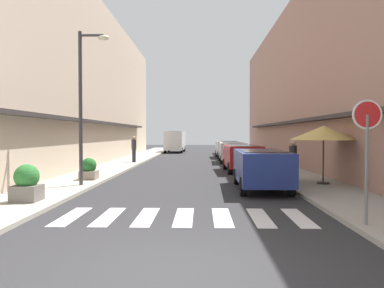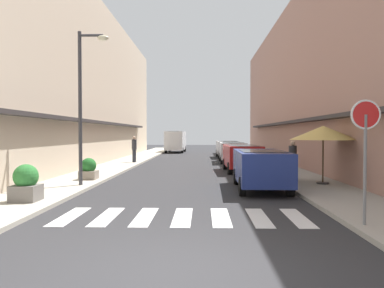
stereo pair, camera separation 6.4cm
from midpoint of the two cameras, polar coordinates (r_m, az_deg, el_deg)
ground_plane at (r=23.32m, az=0.25°, el=-3.60°), size 96.48×96.48×0.00m
sidewalk_left at (r=23.92m, az=-11.67°, el=-3.36°), size 2.45×61.39×0.12m
sidewalk_right at (r=23.73m, az=12.27°, el=-3.40°), size 2.45×61.39×0.12m
building_row_left at (r=26.27m, az=-19.16°, el=8.80°), size 5.50×41.47×10.90m
building_row_right at (r=25.95m, az=20.02°, el=8.65°), size 5.50×41.47×10.69m
crosswalk at (r=9.67m, az=-1.40°, el=-10.90°), size 6.15×2.20×0.01m
parked_car_near at (r=14.35m, az=10.22°, el=-3.15°), size 1.88×4.48×1.47m
parked_car_mid at (r=20.97m, az=7.41°, el=-1.67°), size 1.91×4.21×1.47m
parked_car_far at (r=27.60m, az=5.96°, el=-0.89°), size 1.84×4.30×1.47m
parked_car_distant at (r=33.09m, az=5.20°, el=-0.49°), size 1.87×4.22×1.47m
delivery_van at (r=42.67m, az=-2.60°, el=0.62°), size 2.14×5.46×2.37m
round_street_sign at (r=9.00m, az=24.60°, el=2.07°), size 0.65×0.07×2.71m
street_lamp at (r=15.21m, az=-15.88°, el=7.44°), size 1.19×0.28×5.87m
cafe_umbrella at (r=15.75m, az=19.02°, el=1.57°), size 2.58×2.58×2.28m
planter_corner at (r=12.17m, az=-23.69°, el=-5.43°), size 0.75×0.75×1.08m
planter_midblock at (r=17.06m, az=-15.31°, el=-3.68°), size 0.71×0.71×0.93m
pedestrian_walking_near at (r=16.90m, az=14.80°, el=-2.20°), size 0.34×0.34×1.68m
pedestrian_walking_far at (r=26.60m, az=-8.78°, el=-0.64°), size 0.34×0.34×1.82m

